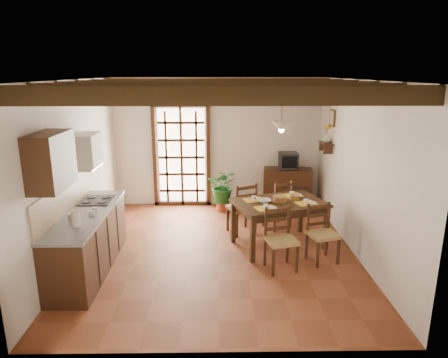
{
  "coord_description": "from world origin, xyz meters",
  "views": [
    {
      "loc": [
        -0.0,
        -6.16,
        2.92
      ],
      "look_at": [
        0.1,
        0.4,
        1.15
      ],
      "focal_mm": 32.0,
      "sensor_mm": 36.0,
      "label": 1
    }
  ],
  "objects_px": {
    "chair_near_right": "(322,244)",
    "crt_tv": "(288,160)",
    "chair_near_left": "(280,251)",
    "chair_far_left": "(242,217)",
    "kitchen_counter": "(88,240)",
    "sideboard": "(287,188)",
    "chair_far_right": "(277,213)",
    "dining_table": "(279,207)",
    "pendant_lamp": "(282,125)",
    "potted_plant": "(224,185)"
  },
  "relations": [
    {
      "from": "potted_plant",
      "to": "pendant_lamp",
      "type": "distance_m",
      "value": 2.47
    },
    {
      "from": "sideboard",
      "to": "potted_plant",
      "type": "relative_size",
      "value": 0.54
    },
    {
      "from": "chair_near_left",
      "to": "chair_near_right",
      "type": "height_order",
      "value": "chair_near_left"
    },
    {
      "from": "kitchen_counter",
      "to": "sideboard",
      "type": "relative_size",
      "value": 2.18
    },
    {
      "from": "chair_near_right",
      "to": "pendant_lamp",
      "type": "xyz_separation_m",
      "value": [
        -0.6,
        0.69,
        1.79
      ]
    },
    {
      "from": "sideboard",
      "to": "crt_tv",
      "type": "height_order",
      "value": "crt_tv"
    },
    {
      "from": "dining_table",
      "to": "chair_far_left",
      "type": "bearing_deg",
      "value": 115.96
    },
    {
      "from": "dining_table",
      "to": "pendant_lamp",
      "type": "relative_size",
      "value": 2.02
    },
    {
      "from": "kitchen_counter",
      "to": "crt_tv",
      "type": "xyz_separation_m",
      "value": [
        3.47,
        2.82,
        0.59
      ]
    },
    {
      "from": "kitchen_counter",
      "to": "chair_near_right",
      "type": "height_order",
      "value": "kitchen_counter"
    },
    {
      "from": "kitchen_counter",
      "to": "chair_far_left",
      "type": "xyz_separation_m",
      "value": [
        2.39,
        1.4,
        -0.17
      ]
    },
    {
      "from": "chair_far_left",
      "to": "kitchen_counter",
      "type": "bearing_deg",
      "value": 4.7
    },
    {
      "from": "chair_near_left",
      "to": "chair_far_left",
      "type": "distance_m",
      "value": 1.51
    },
    {
      "from": "chair_near_right",
      "to": "chair_far_left",
      "type": "distance_m",
      "value": 1.68
    },
    {
      "from": "chair_far_left",
      "to": "potted_plant",
      "type": "distance_m",
      "value": 1.31
    },
    {
      "from": "chair_far_left",
      "to": "crt_tv",
      "type": "xyz_separation_m",
      "value": [
        1.08,
        1.41,
        0.76
      ]
    },
    {
      "from": "dining_table",
      "to": "pendant_lamp",
      "type": "bearing_deg",
      "value": 70.56
    },
    {
      "from": "dining_table",
      "to": "chair_far_right",
      "type": "xyz_separation_m",
      "value": [
        0.1,
        0.84,
        -0.4
      ]
    },
    {
      "from": "kitchen_counter",
      "to": "dining_table",
      "type": "bearing_deg",
      "value": 15.23
    },
    {
      "from": "chair_near_left",
      "to": "chair_far_left",
      "type": "height_order",
      "value": "chair_far_left"
    },
    {
      "from": "dining_table",
      "to": "chair_near_right",
      "type": "bearing_deg",
      "value": -63.93
    },
    {
      "from": "sideboard",
      "to": "pendant_lamp",
      "type": "bearing_deg",
      "value": -96.2
    },
    {
      "from": "crt_tv",
      "to": "chair_near_right",
      "type": "bearing_deg",
      "value": -85.63
    },
    {
      "from": "chair_near_left",
      "to": "chair_far_left",
      "type": "xyz_separation_m",
      "value": [
        -0.5,
        1.43,
        0.01
      ]
    },
    {
      "from": "sideboard",
      "to": "crt_tv",
      "type": "xyz_separation_m",
      "value": [
        0.0,
        -0.01,
        0.63
      ]
    },
    {
      "from": "kitchen_counter",
      "to": "pendant_lamp",
      "type": "relative_size",
      "value": 2.66
    },
    {
      "from": "chair_near_right",
      "to": "sideboard",
      "type": "relative_size",
      "value": 0.89
    },
    {
      "from": "dining_table",
      "to": "chair_far_right",
      "type": "relative_size",
      "value": 1.81
    },
    {
      "from": "chair_near_left",
      "to": "pendant_lamp",
      "type": "relative_size",
      "value": 1.12
    },
    {
      "from": "chair_near_left",
      "to": "chair_far_left",
      "type": "relative_size",
      "value": 0.97
    },
    {
      "from": "kitchen_counter",
      "to": "chair_far_left",
      "type": "distance_m",
      "value": 2.78
    },
    {
      "from": "chair_near_left",
      "to": "crt_tv",
      "type": "bearing_deg",
      "value": 64.52
    },
    {
      "from": "sideboard",
      "to": "crt_tv",
      "type": "bearing_deg",
      "value": -82.05
    },
    {
      "from": "kitchen_counter",
      "to": "potted_plant",
      "type": "height_order",
      "value": "potted_plant"
    },
    {
      "from": "dining_table",
      "to": "chair_near_left",
      "type": "height_order",
      "value": "chair_near_left"
    },
    {
      "from": "crt_tv",
      "to": "chair_near_left",
      "type": "bearing_deg",
      "value": -99.74
    },
    {
      "from": "chair_near_left",
      "to": "potted_plant",
      "type": "distance_m",
      "value": 2.81
    },
    {
      "from": "chair_near_right",
      "to": "crt_tv",
      "type": "relative_size",
      "value": 2.26
    },
    {
      "from": "chair_far_right",
      "to": "sideboard",
      "type": "relative_size",
      "value": 0.92
    },
    {
      "from": "sideboard",
      "to": "pendant_lamp",
      "type": "distance_m",
      "value": 2.56
    },
    {
      "from": "chair_near_left",
      "to": "potted_plant",
      "type": "xyz_separation_m",
      "value": [
        -0.82,
        2.67,
        0.27
      ]
    },
    {
      "from": "chair_near_left",
      "to": "kitchen_counter",
      "type": "bearing_deg",
      "value": 165.59
    },
    {
      "from": "pendant_lamp",
      "to": "chair_near_left",
      "type": "bearing_deg",
      "value": -95.83
    },
    {
      "from": "chair_far_right",
      "to": "potted_plant",
      "type": "relative_size",
      "value": 0.5
    },
    {
      "from": "chair_near_left",
      "to": "chair_far_right",
      "type": "bearing_deg",
      "value": 69.37
    },
    {
      "from": "pendant_lamp",
      "to": "kitchen_counter",
      "type": "bearing_deg",
      "value": -163.0
    },
    {
      "from": "chair_near_right",
      "to": "pendant_lamp",
      "type": "height_order",
      "value": "pendant_lamp"
    },
    {
      "from": "chair_far_right",
      "to": "pendant_lamp",
      "type": "bearing_deg",
      "value": 52.24
    },
    {
      "from": "pendant_lamp",
      "to": "sideboard",
      "type": "bearing_deg",
      "value": 75.84
    },
    {
      "from": "dining_table",
      "to": "crt_tv",
      "type": "distance_m",
      "value": 2.09
    }
  ]
}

